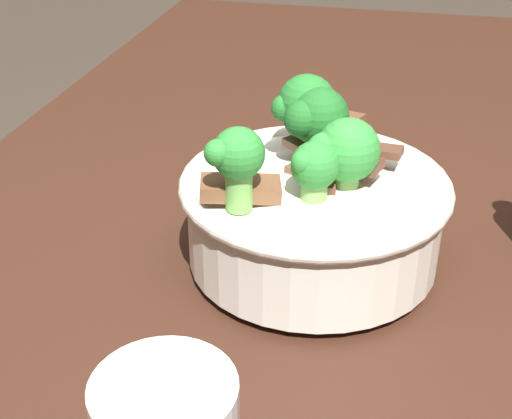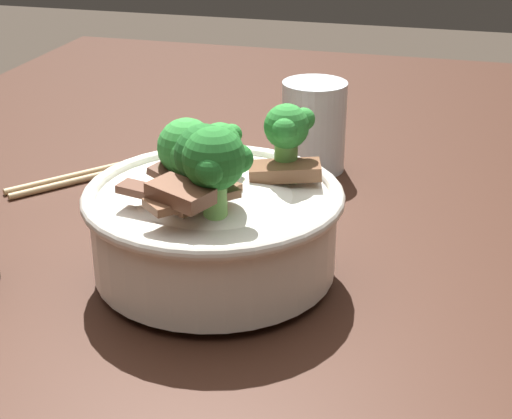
% 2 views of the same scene
% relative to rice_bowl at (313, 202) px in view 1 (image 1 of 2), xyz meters
% --- Properties ---
extents(dining_table, '(1.58, 0.88, 0.82)m').
position_rel_rice_bowl_xyz_m(dining_table, '(0.01, -0.07, -0.16)').
color(dining_table, '#381E14').
rests_on(dining_table, ground).
extents(rice_bowl, '(0.21, 0.21, 0.14)m').
position_rel_rice_bowl_xyz_m(rice_bowl, '(0.00, 0.00, 0.00)').
color(rice_bowl, silver).
rests_on(rice_bowl, dining_table).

